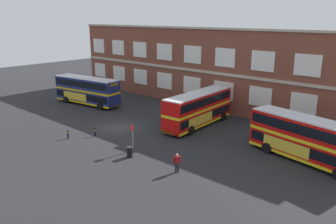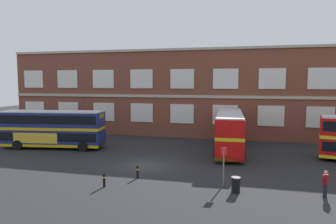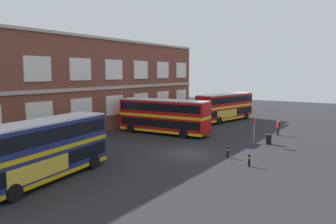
{
  "view_description": "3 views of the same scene",
  "coord_description": "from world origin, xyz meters",
  "px_view_note": "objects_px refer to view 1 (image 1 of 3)",
  "views": [
    {
      "loc": [
        30.62,
        -24.93,
        12.94
      ],
      "look_at": [
        5.99,
        2.42,
        2.55
      ],
      "focal_mm": 36.69,
      "sensor_mm": 36.0,
      "label": 1
    },
    {
      "loc": [
        8.32,
        -25.32,
        7.21
      ],
      "look_at": [
        1.35,
        2.46,
        4.44
      ],
      "focal_mm": 33.62,
      "sensor_mm": 36.0,
      "label": 2
    },
    {
      "loc": [
        -25.27,
        -14.43,
        7.24
      ],
      "look_at": [
        3.23,
        4.24,
        3.14
      ],
      "focal_mm": 35.36,
      "sensor_mm": 36.0,
      "label": 3
    }
  ],
  "objects_px": {
    "bus_stand_flag": "(133,135)",
    "double_decker_far": "(307,139)",
    "safety_bollard_east": "(95,132)",
    "double_decker_middle": "(198,108)",
    "waiting_passenger": "(177,162)",
    "safety_bollard_west": "(68,134)",
    "double_decker_near": "(87,90)",
    "station_litter_bin": "(130,152)"
  },
  "relations": [
    {
      "from": "safety_bollard_west",
      "to": "double_decker_near",
      "type": "bearing_deg",
      "value": 136.7
    },
    {
      "from": "station_litter_bin",
      "to": "bus_stand_flag",
      "type": "bearing_deg",
      "value": 126.17
    },
    {
      "from": "double_decker_far",
      "to": "station_litter_bin",
      "type": "xyz_separation_m",
      "value": [
        -12.66,
        -10.23,
        -1.63
      ]
    },
    {
      "from": "double_decker_middle",
      "to": "safety_bollard_east",
      "type": "height_order",
      "value": "double_decker_middle"
    },
    {
      "from": "double_decker_middle",
      "to": "waiting_passenger",
      "type": "distance_m",
      "value": 13.32
    },
    {
      "from": "double_decker_middle",
      "to": "double_decker_far",
      "type": "relative_size",
      "value": 0.99
    },
    {
      "from": "station_litter_bin",
      "to": "double_decker_near",
      "type": "bearing_deg",
      "value": 154.92
    },
    {
      "from": "waiting_passenger",
      "to": "safety_bollard_west",
      "type": "relative_size",
      "value": 1.79
    },
    {
      "from": "bus_stand_flag",
      "to": "station_litter_bin",
      "type": "distance_m",
      "value": 1.88
    },
    {
      "from": "bus_stand_flag",
      "to": "safety_bollard_east",
      "type": "height_order",
      "value": "bus_stand_flag"
    },
    {
      "from": "double_decker_far",
      "to": "waiting_passenger",
      "type": "bearing_deg",
      "value": -126.61
    },
    {
      "from": "station_litter_bin",
      "to": "safety_bollard_west",
      "type": "distance_m",
      "value": 8.86
    },
    {
      "from": "double_decker_middle",
      "to": "station_litter_bin",
      "type": "xyz_separation_m",
      "value": [
        1.08,
        -12.07,
        -1.63
      ]
    },
    {
      "from": "bus_stand_flag",
      "to": "double_decker_near",
      "type": "bearing_deg",
      "value": 156.95
    },
    {
      "from": "double_decker_far",
      "to": "safety_bollard_east",
      "type": "xyz_separation_m",
      "value": [
        -19.9,
        -8.87,
        -1.66
      ]
    },
    {
      "from": "double_decker_middle",
      "to": "safety_bollard_east",
      "type": "relative_size",
      "value": 11.72
    },
    {
      "from": "safety_bollard_west",
      "to": "safety_bollard_east",
      "type": "bearing_deg",
      "value": 57.65
    },
    {
      "from": "double_decker_near",
      "to": "safety_bollard_west",
      "type": "relative_size",
      "value": 11.85
    },
    {
      "from": "double_decker_near",
      "to": "waiting_passenger",
      "type": "distance_m",
      "value": 26.71
    },
    {
      "from": "double_decker_middle",
      "to": "safety_bollard_east",
      "type": "xyz_separation_m",
      "value": [
        -6.17,
        -10.71,
        -1.66
      ]
    },
    {
      "from": "waiting_passenger",
      "to": "safety_bollard_west",
      "type": "bearing_deg",
      "value": -173.55
    },
    {
      "from": "safety_bollard_east",
      "to": "safety_bollard_west",
      "type": "bearing_deg",
      "value": -122.35
    },
    {
      "from": "double_decker_near",
      "to": "safety_bollard_east",
      "type": "bearing_deg",
      "value": -32.21
    },
    {
      "from": "double_decker_near",
      "to": "safety_bollard_east",
      "type": "height_order",
      "value": "double_decker_near"
    },
    {
      "from": "bus_stand_flag",
      "to": "safety_bollard_west",
      "type": "bearing_deg",
      "value": -163.74
    },
    {
      "from": "double_decker_near",
      "to": "double_decker_middle",
      "type": "relative_size",
      "value": 1.01
    },
    {
      "from": "double_decker_far",
      "to": "safety_bollard_east",
      "type": "bearing_deg",
      "value": -155.97
    },
    {
      "from": "waiting_passenger",
      "to": "safety_bollard_east",
      "type": "bearing_deg",
      "value": 176.22
    },
    {
      "from": "double_decker_middle",
      "to": "waiting_passenger",
      "type": "relative_size",
      "value": 6.55
    },
    {
      "from": "double_decker_far",
      "to": "safety_bollard_east",
      "type": "distance_m",
      "value": 21.86
    },
    {
      "from": "safety_bollard_east",
      "to": "bus_stand_flag",
      "type": "bearing_deg",
      "value": -1.29
    },
    {
      "from": "bus_stand_flag",
      "to": "double_decker_far",
      "type": "bearing_deg",
      "value": 33.64
    },
    {
      "from": "double_decker_near",
      "to": "double_decker_far",
      "type": "relative_size",
      "value": 1.0
    },
    {
      "from": "double_decker_far",
      "to": "bus_stand_flag",
      "type": "xyz_separation_m",
      "value": [
        -13.55,
        -9.02,
        -0.51
      ]
    },
    {
      "from": "bus_stand_flag",
      "to": "safety_bollard_east",
      "type": "relative_size",
      "value": 2.84
    },
    {
      "from": "double_decker_middle",
      "to": "safety_bollard_west",
      "type": "distance_m",
      "value": 15.34
    },
    {
      "from": "double_decker_middle",
      "to": "bus_stand_flag",
      "type": "height_order",
      "value": "double_decker_middle"
    },
    {
      "from": "bus_stand_flag",
      "to": "waiting_passenger",
      "type": "bearing_deg",
      "value": -6.27
    },
    {
      "from": "waiting_passenger",
      "to": "safety_bollard_west",
      "type": "distance_m",
      "value": 14.34
    },
    {
      "from": "waiting_passenger",
      "to": "bus_stand_flag",
      "type": "bearing_deg",
      "value": 173.73
    },
    {
      "from": "waiting_passenger",
      "to": "safety_bollard_east",
      "type": "distance_m",
      "value": 12.72
    },
    {
      "from": "double_decker_near",
      "to": "station_litter_bin",
      "type": "bearing_deg",
      "value": -25.08
    }
  ]
}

